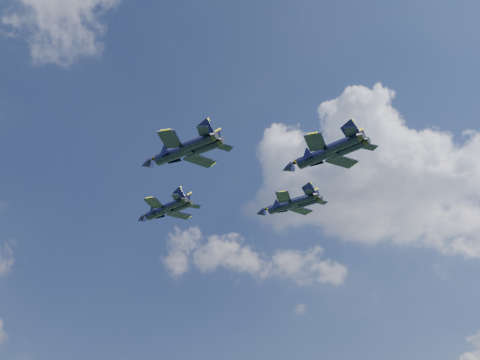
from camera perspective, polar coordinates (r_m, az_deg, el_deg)
The scene contains 4 objects.
jet_lead at distance 114.78m, azimuth -7.78°, elevation -3.04°, with size 11.02×14.76×3.47m.
jet_left at distance 92.54m, azimuth -6.45°, elevation 2.44°, with size 11.79×16.21×3.83m.
jet_right at distance 114.40m, azimuth 3.96°, elevation -2.52°, with size 10.75×14.77×3.49m.
jet_slot at distance 93.13m, azimuth 7.10°, elevation 2.17°, with size 12.23×16.29×3.84m.
Camera 1 is at (-49.93, -71.70, 9.19)m, focal length 45.00 mm.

